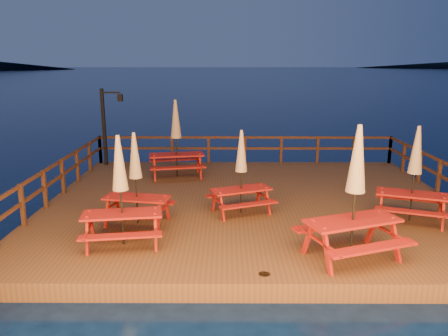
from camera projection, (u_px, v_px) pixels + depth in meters
The scene contains 11 objects.
ground at pixel (251, 213), 13.11m from camera, with size 500.00×500.00×0.00m, color black.
deck at pixel (251, 207), 13.06m from camera, with size 12.00×10.00×0.40m, color #4E3119.
deck_piles at pixel (251, 222), 13.18m from camera, with size 11.44×9.44×1.40m.
railing at pixel (249, 162), 14.55m from camera, with size 11.80×9.75×1.10m.
lamp_post at pixel (108, 120), 17.02m from camera, with size 0.85×0.18×3.00m.
picnic_table_0 at pixel (241, 171), 11.68m from camera, with size 1.97×1.81×2.29m.
picnic_table_1 at pixel (121, 189), 9.61m from camera, with size 1.95×1.68×2.51m.
picnic_table_2 at pixel (176, 137), 15.34m from camera, with size 2.17×1.90×2.74m.
picnic_table_3 at pixel (355, 191), 8.91m from camera, with size 2.43×2.22×2.84m.
picnic_table_4 at pixel (414, 173), 11.06m from camera, with size 2.12×1.94×2.49m.
picnic_table_5 at pixel (136, 177), 10.92m from camera, with size 1.87×1.63×2.35m.
Camera 1 is at (-0.75, -12.39, 4.49)m, focal length 35.00 mm.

